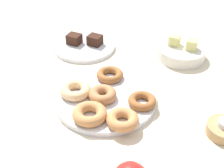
{
  "coord_description": "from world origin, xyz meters",
  "views": [
    {
      "loc": [
        0.51,
        -0.54,
        0.6
      ],
      "look_at": [
        0.0,
        0.03,
        0.05
      ],
      "focal_mm": 51.57,
      "sensor_mm": 36.0,
      "label": 1
    }
  ],
  "objects_px": {
    "donut_1": "(123,120)",
    "melon_chunk_right": "(192,45)",
    "donut_4": "(103,95)",
    "cake_plate": "(84,46)",
    "candle_holder": "(224,130)",
    "donut_2": "(90,114)",
    "donut_3": "(75,90)",
    "brownie_near": "(74,39)",
    "brownie_far": "(95,40)",
    "fruit_bowl": "(181,53)",
    "melon_chunk_left": "(175,41)",
    "donut_5": "(142,101)",
    "donut_0": "(110,75)",
    "donut_plate": "(105,99)"
  },
  "relations": [
    {
      "from": "donut_4",
      "to": "cake_plate",
      "type": "height_order",
      "value": "donut_4"
    },
    {
      "from": "donut_3",
      "to": "brownie_far",
      "type": "bearing_deg",
      "value": 123.63
    },
    {
      "from": "donut_1",
      "to": "candle_holder",
      "type": "xyz_separation_m",
      "value": [
        0.21,
        0.16,
        -0.02
      ]
    },
    {
      "from": "donut_4",
      "to": "brownie_far",
      "type": "relative_size",
      "value": 1.67
    },
    {
      "from": "candle_holder",
      "to": "melon_chunk_right",
      "type": "height_order",
      "value": "melon_chunk_right"
    },
    {
      "from": "donut_0",
      "to": "melon_chunk_right",
      "type": "bearing_deg",
      "value": 68.13
    },
    {
      "from": "cake_plate",
      "to": "donut_2",
      "type": "bearing_deg",
      "value": -42.06
    },
    {
      "from": "cake_plate",
      "to": "brownie_near",
      "type": "height_order",
      "value": "brownie_near"
    },
    {
      "from": "donut_5",
      "to": "melon_chunk_left",
      "type": "bearing_deg",
      "value": 107.04
    },
    {
      "from": "donut_5",
      "to": "candle_holder",
      "type": "height_order",
      "value": "donut_5"
    },
    {
      "from": "melon_chunk_right",
      "to": "donut_5",
      "type": "bearing_deg",
      "value": -83.33
    },
    {
      "from": "cake_plate",
      "to": "candle_holder",
      "type": "distance_m",
      "value": 0.6
    },
    {
      "from": "donut_1",
      "to": "melon_chunk_right",
      "type": "xyz_separation_m",
      "value": [
        -0.05,
        0.43,
        0.03
      ]
    },
    {
      "from": "donut_0",
      "to": "brownie_far",
      "type": "xyz_separation_m",
      "value": [
        -0.19,
        0.13,
        0.0
      ]
    },
    {
      "from": "melon_chunk_left",
      "to": "donut_5",
      "type": "bearing_deg",
      "value": -72.96
    },
    {
      "from": "cake_plate",
      "to": "brownie_near",
      "type": "relative_size",
      "value": 4.7
    },
    {
      "from": "donut_3",
      "to": "donut_4",
      "type": "distance_m",
      "value": 0.09
    },
    {
      "from": "donut_1",
      "to": "cake_plate",
      "type": "bearing_deg",
      "value": 148.64
    },
    {
      "from": "donut_0",
      "to": "cake_plate",
      "type": "height_order",
      "value": "donut_0"
    },
    {
      "from": "donut_2",
      "to": "melon_chunk_left",
      "type": "distance_m",
      "value": 0.46
    },
    {
      "from": "fruit_bowl",
      "to": "candle_holder",
      "type": "bearing_deg",
      "value": -41.59
    },
    {
      "from": "donut_plate",
      "to": "cake_plate",
      "type": "relative_size",
      "value": 1.31
    },
    {
      "from": "cake_plate",
      "to": "fruit_bowl",
      "type": "xyz_separation_m",
      "value": [
        0.31,
        0.18,
        0.01
      ]
    },
    {
      "from": "donut_0",
      "to": "brownie_near",
      "type": "height_order",
      "value": "brownie_near"
    },
    {
      "from": "brownie_far",
      "to": "donut_4",
      "type": "bearing_deg",
      "value": -41.67
    },
    {
      "from": "donut_3",
      "to": "brownie_near",
      "type": "distance_m",
      "value": 0.32
    },
    {
      "from": "donut_5",
      "to": "melon_chunk_left",
      "type": "distance_m",
      "value": 0.33
    },
    {
      "from": "donut_3",
      "to": "candle_holder",
      "type": "height_order",
      "value": "donut_3"
    },
    {
      "from": "melon_chunk_right",
      "to": "donut_0",
      "type": "bearing_deg",
      "value": -111.87
    },
    {
      "from": "donut_0",
      "to": "brownie_near",
      "type": "distance_m",
      "value": 0.27
    },
    {
      "from": "donut_1",
      "to": "melon_chunk_left",
      "type": "bearing_deg",
      "value": 104.66
    },
    {
      "from": "donut_2",
      "to": "brownie_far",
      "type": "bearing_deg",
      "value": 132.33
    },
    {
      "from": "donut_0",
      "to": "fruit_bowl",
      "type": "bearing_deg",
      "value": 72.53
    },
    {
      "from": "fruit_bowl",
      "to": "donut_plate",
      "type": "bearing_deg",
      "value": -95.18
    },
    {
      "from": "donut_1",
      "to": "donut_3",
      "type": "distance_m",
      "value": 0.19
    },
    {
      "from": "donut_5",
      "to": "brownie_near",
      "type": "distance_m",
      "value": 0.43
    },
    {
      "from": "donut_2",
      "to": "donut_4",
      "type": "relative_size",
      "value": 1.16
    },
    {
      "from": "melon_chunk_left",
      "to": "donut_2",
      "type": "bearing_deg",
      "value": -86.42
    },
    {
      "from": "fruit_bowl",
      "to": "melon_chunk_left",
      "type": "xyz_separation_m",
      "value": [
        -0.03,
        0.0,
        0.04
      ]
    },
    {
      "from": "donut_2",
      "to": "melon_chunk_right",
      "type": "relative_size",
      "value": 2.62
    },
    {
      "from": "donut_4",
      "to": "brownie_near",
      "type": "relative_size",
      "value": 1.67
    },
    {
      "from": "donut_plate",
      "to": "donut_0",
      "type": "bearing_deg",
      "value": 124.08
    },
    {
      "from": "donut_plate",
      "to": "donut_0",
      "type": "distance_m",
      "value": 0.1
    },
    {
      "from": "donut_4",
      "to": "melon_chunk_left",
      "type": "relative_size",
      "value": 2.26
    },
    {
      "from": "donut_4",
      "to": "melon_chunk_right",
      "type": "distance_m",
      "value": 0.39
    },
    {
      "from": "cake_plate",
      "to": "brownie_far",
      "type": "xyz_separation_m",
      "value": [
        0.03,
        0.03,
        0.03
      ]
    },
    {
      "from": "brownie_far",
      "to": "melon_chunk_left",
      "type": "height_order",
      "value": "melon_chunk_left"
    },
    {
      "from": "donut_3",
      "to": "melon_chunk_left",
      "type": "height_order",
      "value": "melon_chunk_left"
    },
    {
      "from": "donut_3",
      "to": "candle_holder",
      "type": "xyz_separation_m",
      "value": [
        0.4,
        0.15,
        -0.02
      ]
    },
    {
      "from": "donut_plate",
      "to": "brownie_near",
      "type": "height_order",
      "value": "brownie_near"
    }
  ]
}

